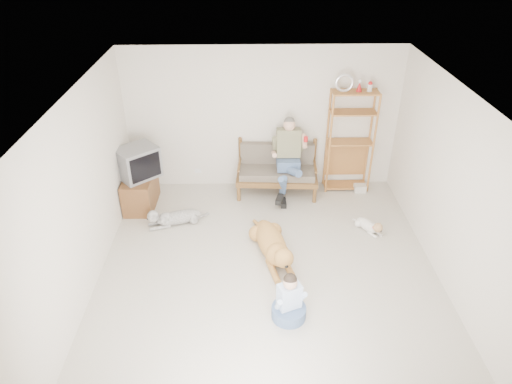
{
  "coord_description": "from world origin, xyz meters",
  "views": [
    {
      "loc": [
        -0.3,
        -5.08,
        4.56
      ],
      "look_at": [
        -0.16,
        1.0,
        0.86
      ],
      "focal_mm": 32.0,
      "sensor_mm": 36.0,
      "label": 1
    }
  ],
  "objects_px": {
    "golden_retriever": "(274,246)",
    "loveseat": "(277,169)",
    "etagere": "(350,141)",
    "tv_stand": "(140,191)"
  },
  "relations": [
    {
      "from": "etagere",
      "to": "tv_stand",
      "type": "distance_m",
      "value": 3.94
    },
    {
      "from": "golden_retriever",
      "to": "tv_stand",
      "type": "bearing_deg",
      "value": 133.31
    },
    {
      "from": "etagere",
      "to": "golden_retriever",
      "type": "relative_size",
      "value": 1.4
    },
    {
      "from": "etagere",
      "to": "golden_retriever",
      "type": "xyz_separation_m",
      "value": [
        -1.51,
        -2.09,
        -0.79
      ]
    },
    {
      "from": "loveseat",
      "to": "tv_stand",
      "type": "height_order",
      "value": "loveseat"
    },
    {
      "from": "tv_stand",
      "to": "golden_retriever",
      "type": "bearing_deg",
      "value": -32.25
    },
    {
      "from": "loveseat",
      "to": "golden_retriever",
      "type": "bearing_deg",
      "value": -91.18
    },
    {
      "from": "golden_retriever",
      "to": "loveseat",
      "type": "bearing_deg",
      "value": 71.9
    },
    {
      "from": "loveseat",
      "to": "tv_stand",
      "type": "distance_m",
      "value": 2.54
    },
    {
      "from": "loveseat",
      "to": "etagere",
      "type": "relative_size",
      "value": 0.68
    }
  ]
}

